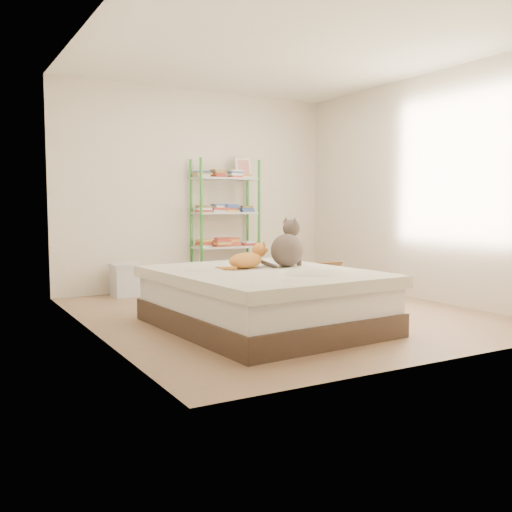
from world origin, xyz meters
TOP-DOWN VIEW (x-y plane):
  - room at (0.00, 0.00)m, footprint 3.81×4.21m
  - bed at (-0.52, -0.51)m, footprint 1.76×2.14m
  - orange_cat at (-0.57, -0.29)m, footprint 0.52×0.40m
  - grey_cat at (-0.16, -0.35)m, footprint 0.50×0.47m
  - shelf_unit at (0.31, 1.88)m, footprint 0.88×0.36m
  - cardboard_box at (0.94, 0.79)m, footprint 0.60×0.59m
  - white_bin at (-1.07, 1.85)m, footprint 0.36×0.32m

SIDE VIEW (x-z plane):
  - cardboard_box at x=0.94m, z-range -0.03..0.41m
  - white_bin at x=-1.07m, z-range 0.00..0.40m
  - bed at x=-0.52m, z-range 0.00..0.52m
  - orange_cat at x=-0.57m, z-range 0.52..0.71m
  - grey_cat at x=-0.16m, z-range 0.52..0.97m
  - shelf_unit at x=0.31m, z-range 0.03..1.77m
  - room at x=0.00m, z-range 0.00..2.61m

